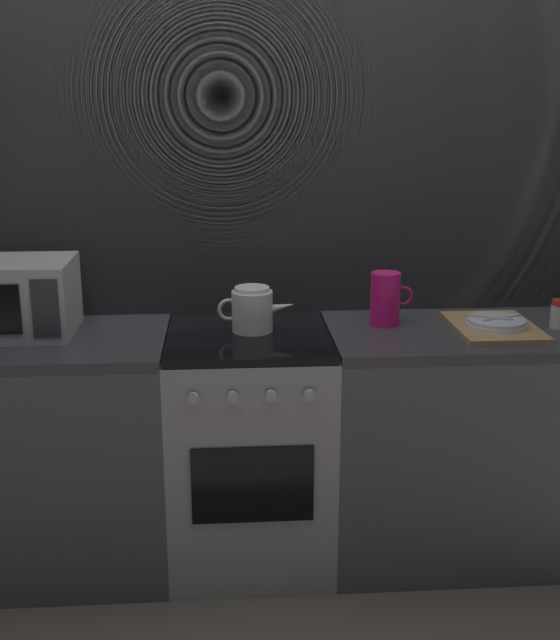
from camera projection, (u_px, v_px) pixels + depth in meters
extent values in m
plane|color=#6B6054|center=(251.00, 552.00, 3.14)|extent=(8.00, 8.00, 0.00)
cube|color=gray|center=(245.00, 237.00, 3.13)|extent=(3.60, 0.05, 2.40)
cube|color=#BCBCC1|center=(245.00, 238.00, 3.11)|extent=(3.58, 0.01, 2.39)
cube|color=#515459|center=(8.00, 460.00, 2.96)|extent=(1.20, 0.60, 0.86)
cube|color=#9E9EA3|center=(250.00, 451.00, 3.03)|extent=(0.60, 0.60, 0.87)
cube|color=black|center=(248.00, 338.00, 2.90)|extent=(0.59, 0.59, 0.03)
cube|color=black|center=(253.00, 485.00, 2.73)|extent=(0.42, 0.01, 0.28)
cylinder|color=#B7B7BC|center=(193.00, 398.00, 2.61)|extent=(0.04, 0.02, 0.04)
cylinder|color=#B7B7BC|center=(232.00, 397.00, 2.62)|extent=(0.04, 0.02, 0.04)
cylinder|color=#B7B7BC|center=(271.00, 396.00, 2.63)|extent=(0.04, 0.02, 0.04)
cylinder|color=#B7B7BC|center=(310.00, 395.00, 2.64)|extent=(0.04, 0.02, 0.04)
cube|color=#515459|center=(482.00, 445.00, 3.09)|extent=(1.20, 0.60, 0.86)
cube|color=#38383D|center=(490.00, 334.00, 2.97)|extent=(1.20, 0.60, 0.04)
cube|color=#B2B2B7|center=(9.00, 297.00, 2.87)|extent=(0.46, 0.34, 0.27)
cube|color=#333338|center=(45.00, 309.00, 2.72)|extent=(0.09, 0.01, 0.21)
cylinder|color=white|center=(252.00, 311.00, 2.92)|extent=(0.15, 0.15, 0.15)
cylinder|color=white|center=(252.00, 289.00, 2.89)|extent=(0.13, 0.13, 0.02)
cone|color=white|center=(282.00, 307.00, 2.92)|extent=(0.10, 0.04, 0.05)
torus|color=white|center=(229.00, 310.00, 2.91)|extent=(0.08, 0.01, 0.08)
cylinder|color=#E5197A|center=(385.00, 299.00, 2.99)|extent=(0.11, 0.11, 0.20)
torus|color=#E5197A|center=(403.00, 296.00, 3.00)|extent=(0.08, 0.01, 0.08)
cube|color=tan|center=(494.00, 327.00, 2.95)|extent=(0.30, 0.40, 0.02)
cylinder|color=silver|center=(496.00, 324.00, 2.92)|extent=(0.22, 0.22, 0.01)
cylinder|color=silver|center=(496.00, 321.00, 2.92)|extent=(0.21, 0.21, 0.01)
cylinder|color=silver|center=(502.00, 318.00, 2.92)|extent=(0.16, 0.07, 0.01)
cube|color=silver|center=(490.00, 317.00, 2.93)|extent=(0.16, 0.09, 0.00)
cylinder|color=silver|center=(560.00, 316.00, 2.97)|extent=(0.08, 0.08, 0.08)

